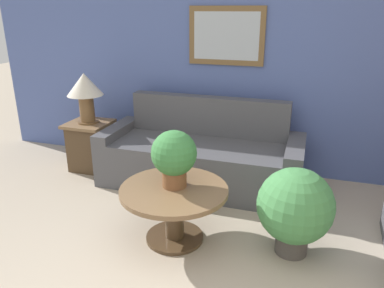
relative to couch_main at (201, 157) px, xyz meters
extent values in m
cube|color=#5166A8|center=(0.49, 0.58, 0.99)|extent=(6.91, 0.06, 2.60)
cube|color=brown|center=(0.12, 0.54, 1.27)|extent=(0.86, 0.03, 0.64)
cube|color=#B2BCC6|center=(0.12, 0.53, 1.27)|extent=(0.74, 0.01, 0.52)
cube|color=#4C4C51|center=(0.00, -0.04, -0.06)|extent=(1.83, 0.85, 0.49)
cube|color=#4C4C51|center=(0.00, 0.31, 0.40)|extent=(1.83, 0.16, 0.44)
cube|color=#4C4C51|center=(-1.00, -0.04, -0.01)|extent=(0.18, 0.85, 0.59)
cube|color=#4C4C51|center=(1.00, -0.04, -0.01)|extent=(0.18, 0.85, 0.59)
cylinder|color=#4C3823|center=(0.10, -1.13, -0.29)|extent=(0.49, 0.49, 0.03)
cylinder|color=#4C3823|center=(0.10, -1.13, -0.07)|extent=(0.16, 0.16, 0.41)
cylinder|color=brown|center=(0.10, -1.13, 0.16)|extent=(0.90, 0.90, 0.04)
cube|color=#4C3823|center=(-1.40, -0.01, -0.03)|extent=(0.42, 0.42, 0.55)
cube|color=brown|center=(-1.40, -0.01, 0.26)|extent=(0.49, 0.49, 0.03)
cylinder|color=brown|center=(-1.40, -0.01, 0.29)|extent=(0.24, 0.24, 0.02)
cylinder|color=brown|center=(-1.40, -0.01, 0.45)|extent=(0.17, 0.17, 0.31)
cone|color=beige|center=(-1.40, -0.01, 0.74)|extent=(0.42, 0.42, 0.26)
cylinder|color=brown|center=(0.09, -1.09, 0.25)|extent=(0.20, 0.20, 0.15)
sphere|color=#387A3D|center=(0.09, -1.09, 0.47)|extent=(0.37, 0.37, 0.37)
cylinder|color=#4C4742|center=(1.07, -1.01, -0.21)|extent=(0.26, 0.26, 0.20)
sphere|color=#428447|center=(1.07, -1.01, 0.12)|extent=(0.60, 0.60, 0.60)
camera|label=1|loc=(1.09, -3.70, 1.57)|focal=35.00mm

